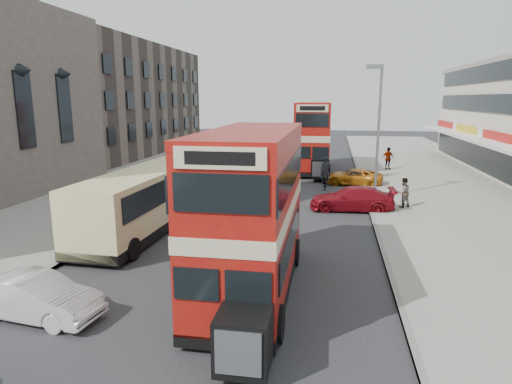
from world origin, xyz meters
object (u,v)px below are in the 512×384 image
Objects in this scene: car_right_a at (352,199)px; cyclist at (325,178)px; bus_second at (313,137)px; coach at (145,198)px; car_left_front at (36,297)px; street_lamp at (378,122)px; pedestrian_far at (388,158)px; bus_main at (252,212)px; car_right_b at (353,177)px; pedestrian_near at (403,192)px.

car_right_a is 6.02m from cyclist.
bus_second is 1.01× the size of coach.
street_lamp is at bearing -24.86° from car_left_front.
pedestrian_far is 10.22m from cyclist.
bus_main is at bearing -127.43° from pedestrian_far.
pedestrian_near reaches higher than car_right_b.
pedestrian_near is (12.62, 6.32, -0.59)m from coach.
car_right_a is 2.06× the size of cyclist.
car_left_front is at bearing 75.31° from bus_second.
bus_main is 2.19× the size of car_right_b.
street_lamp is at bearing -109.71° from bus_main.
bus_main is 4.80× the size of pedestrian_far.
pedestrian_near is at bearing -50.06° from cyclist.
pedestrian_far is (0.71, 13.91, 0.11)m from pedestrian_near.
bus_second is 20.49m from coach.
coach is at bearing 9.99° from car_left_front.
cyclist reaches higher than car_right_b.
bus_second is at bearing 98.20° from cyclist.
bus_main is at bearing -109.33° from street_lamp.
bus_second is at bearing -169.90° from car_right_a.
bus_second reaches higher than pedestrian_far.
cyclist is (-3.02, 2.87, -4.00)m from street_lamp.
bus_second is at bearing -92.01° from bus_main.
bus_main is 1.98× the size of car_right_a.
pedestrian_far is at bearing -105.77° from bus_main.
car_right_a reaches higher than car_right_b.
coach is at bearing -1.17° from pedestrian_near.
coach is 2.63× the size of car_left_front.
car_right_a is at bearing -107.87° from bus_main.
bus_second is 2.44× the size of car_right_b.
pedestrian_near is at bearing 112.26° from bus_second.
bus_second is 2.21× the size of car_right_a.
car_right_a is 1.10× the size of car_right_b.
car_right_a is (2.89, -13.65, -2.30)m from bus_second.
pedestrian_far is at bearing -120.71° from pedestrian_near.
car_left_front is (-5.74, -2.85, -2.03)m from bus_main.
street_lamp is 1.74× the size of car_right_a.
street_lamp reaches higher than pedestrian_far.
car_right_b is at bearing -16.65° from car_left_front.
street_lamp reaches higher than car_left_front.
pedestrian_near is at bearing -114.98° from pedestrian_far.
street_lamp reaches higher than bus_second.
street_lamp is 0.79× the size of bus_second.
car_right_a reaches higher than car_left_front.
pedestrian_near is 6.75m from cyclist.
pedestrian_far is at bearing 58.51° from cyclist.
car_right_a is at bearing 31.58° from coach.
coach is at bearing -43.72° from bus_main.
pedestrian_near is (1.42, -2.22, -3.79)m from street_lamp.
pedestrian_near is at bearing 28.33° from coach.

